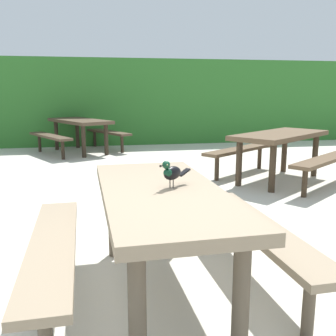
# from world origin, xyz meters

# --- Properties ---
(ground_plane) EXTENTS (60.00, 60.00, 0.00)m
(ground_plane) POSITION_xyz_m (0.00, 0.00, 0.00)
(ground_plane) COLOR beige
(hedge_wall) EXTENTS (28.00, 2.04, 2.16)m
(hedge_wall) POSITION_xyz_m (0.00, 8.63, 1.08)
(hedge_wall) COLOR #2D6B28
(hedge_wall) RESTS_ON ground
(picnic_table_foreground) EXTENTS (1.73, 1.82, 0.74)m
(picnic_table_foreground) POSITION_xyz_m (0.30, 0.21, 0.56)
(picnic_table_foreground) COLOR #84725B
(picnic_table_foreground) RESTS_ON ground
(bird_grackle) EXTENTS (0.24, 0.19, 0.18)m
(bird_grackle) POSITION_xyz_m (0.36, 0.22, 0.84)
(bird_grackle) COLOR black
(bird_grackle) RESTS_ON picnic_table_foreground
(picnic_table_mid_left) EXTENTS (2.37, 2.36, 0.74)m
(picnic_table_mid_left) POSITION_xyz_m (2.65, 3.20, 0.56)
(picnic_table_mid_left) COLOR brown
(picnic_table_mid_left) RESTS_ON ground
(picnic_table_far_centre) EXTENTS (2.28, 2.29, 0.74)m
(picnic_table_far_centre) POSITION_xyz_m (-0.43, 6.67, 0.56)
(picnic_table_far_centre) COLOR #473828
(picnic_table_far_centre) RESTS_ON ground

